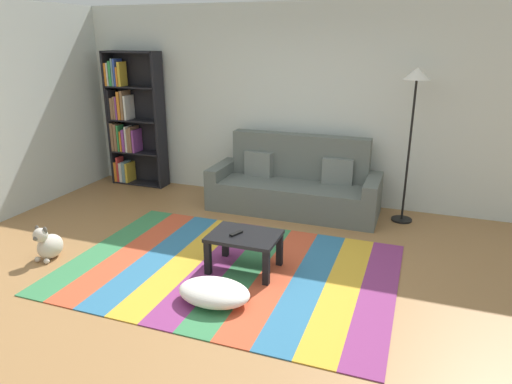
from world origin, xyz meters
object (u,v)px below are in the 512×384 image
at_px(pouf, 214,292).
at_px(standing_lamp, 415,95).
at_px(tv_remote, 236,233).
at_px(coffee_table, 244,241).
at_px(couch, 295,186).
at_px(dog, 48,245).
at_px(bookshelf, 130,121).

relative_size(pouf, standing_lamp, 0.34).
bearing_deg(tv_remote, coffee_table, 42.23).
height_order(pouf, tv_remote, tv_remote).
bearing_deg(standing_lamp, tv_remote, -127.29).
distance_m(couch, tv_remote, 1.89).
bearing_deg(standing_lamp, dog, -145.23).
xyz_separation_m(coffee_table, tv_remote, (-0.08, -0.03, 0.08)).
xyz_separation_m(couch, pouf, (-0.03, -2.52, -0.23)).
bearing_deg(bookshelf, tv_remote, -39.05).
xyz_separation_m(couch, dog, (-2.05, -2.33, -0.18)).
height_order(pouf, dog, dog).
xyz_separation_m(coffee_table, standing_lamp, (1.42, 1.94, 1.28)).
height_order(bookshelf, pouf, bookshelf).
bearing_deg(pouf, standing_lamp, 60.88).
distance_m(coffee_table, dog, 2.11).
bearing_deg(tv_remote, dog, -144.69).
distance_m(coffee_table, standing_lamp, 2.72).
bearing_deg(coffee_table, tv_remote, -160.34).
distance_m(dog, tv_remote, 2.04).
bearing_deg(dog, coffee_table, 13.00).
relative_size(pouf, dog, 1.66).
height_order(coffee_table, standing_lamp, standing_lamp).
distance_m(couch, bookshelf, 2.85).
height_order(coffee_table, pouf, coffee_table).
distance_m(couch, coffee_table, 1.86).
relative_size(bookshelf, standing_lamp, 1.07).
distance_m(bookshelf, tv_remote, 3.50).
height_order(dog, standing_lamp, standing_lamp).
relative_size(standing_lamp, tv_remote, 12.79).
height_order(pouf, standing_lamp, standing_lamp).
relative_size(dog, tv_remote, 2.65).
xyz_separation_m(bookshelf, tv_remote, (2.67, -2.17, -0.61)).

